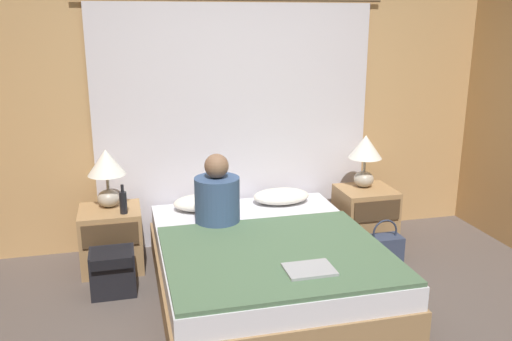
# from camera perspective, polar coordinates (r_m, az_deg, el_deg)

# --- Properties ---
(wall_back) EXTENTS (4.80, 0.06, 2.50)m
(wall_back) POSITION_cam_1_polar(r_m,az_deg,el_deg) (4.85, -2.32, 6.95)
(wall_back) COLOR tan
(wall_back) RESTS_ON ground_plane
(curtain_panel) EXTENTS (2.65, 0.02, 2.15)m
(curtain_panel) POSITION_cam_1_polar(r_m,az_deg,el_deg) (4.82, -2.15, 4.75)
(curtain_panel) COLOR silver
(curtain_panel) RESTS_ON ground_plane
(bed) EXTENTS (1.59, 1.97, 0.41)m
(bed) POSITION_cam_1_polar(r_m,az_deg,el_deg) (4.13, 1.01, -9.91)
(bed) COLOR #99754C
(bed) RESTS_ON ground_plane
(nightstand_left) EXTENTS (0.49, 0.46, 0.51)m
(nightstand_left) POSITION_cam_1_polar(r_m,az_deg,el_deg) (4.60, -14.95, -6.94)
(nightstand_left) COLOR #A87F51
(nightstand_left) RESTS_ON ground_plane
(nightstand_right) EXTENTS (0.49, 0.46, 0.51)m
(nightstand_right) POSITION_cam_1_polar(r_m,az_deg,el_deg) (5.06, 11.40, -4.65)
(nightstand_right) COLOR #A87F51
(nightstand_right) RESTS_ON ground_plane
(lamp_left) EXTENTS (0.30, 0.30, 0.48)m
(lamp_left) POSITION_cam_1_polar(r_m,az_deg,el_deg) (4.49, -15.45, 0.10)
(lamp_left) COLOR #B2A899
(lamp_left) RESTS_ON nightstand_left
(lamp_right) EXTENTS (0.30, 0.30, 0.48)m
(lamp_right) POSITION_cam_1_polar(r_m,az_deg,el_deg) (4.95, 11.42, 1.79)
(lamp_right) COLOR #B2A899
(lamp_right) RESTS_ON nightstand_right
(pillow_left) EXTENTS (0.50, 0.34, 0.12)m
(pillow_left) POSITION_cam_1_polar(r_m,az_deg,el_deg) (4.66, -5.62, -3.36)
(pillow_left) COLOR silver
(pillow_left) RESTS_ON bed
(pillow_right) EXTENTS (0.50, 0.34, 0.12)m
(pillow_right) POSITION_cam_1_polar(r_m,az_deg,el_deg) (4.81, 2.67, -2.71)
(pillow_right) COLOR silver
(pillow_right) RESTS_ON bed
(blanket_on_bed) EXTENTS (1.53, 1.31, 0.03)m
(blanket_on_bed) POSITION_cam_1_polar(r_m,az_deg,el_deg) (3.77, 2.20, -8.74)
(blanket_on_bed) COLOR #4C6B4C
(blanket_on_bed) RESTS_ON bed
(person_left_in_bed) EXTENTS (0.35, 0.35, 0.57)m
(person_left_in_bed) POSITION_cam_1_polar(r_m,az_deg,el_deg) (4.27, -4.11, -2.77)
(person_left_in_bed) COLOR #38517A
(person_left_in_bed) RESTS_ON bed
(beer_bottle_on_left_stand) EXTENTS (0.06, 0.06, 0.24)m
(beer_bottle_on_left_stand) POSITION_cam_1_polar(r_m,az_deg,el_deg) (4.37, -13.81, -3.24)
(beer_bottle_on_left_stand) COLOR black
(beer_bottle_on_left_stand) RESTS_ON nightstand_left
(laptop_on_bed) EXTENTS (0.31, 0.23, 0.02)m
(laptop_on_bed) POSITION_cam_1_polar(r_m,az_deg,el_deg) (3.51, 5.63, -10.32)
(laptop_on_bed) COLOR #9EA0A5
(laptop_on_bed) RESTS_ON blanket_on_bed
(backpack_on_floor) EXTENTS (0.33, 0.28, 0.34)m
(backpack_on_floor) POSITION_cam_1_polar(r_m,az_deg,el_deg) (4.21, -14.85, -10.04)
(backpack_on_floor) COLOR black
(backpack_on_floor) RESTS_ON ground_plane
(handbag_on_floor) EXTENTS (0.30, 0.18, 0.37)m
(handbag_on_floor) POSITION_cam_1_polar(r_m,az_deg,el_deg) (4.76, 13.32, -7.86)
(handbag_on_floor) COLOR #333D56
(handbag_on_floor) RESTS_ON ground_plane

